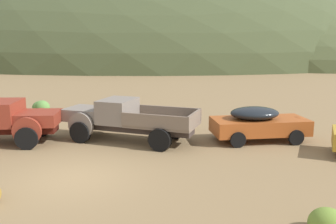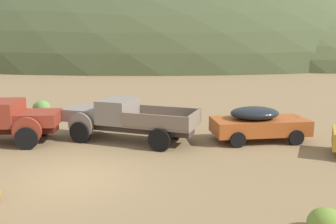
# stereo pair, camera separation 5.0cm
# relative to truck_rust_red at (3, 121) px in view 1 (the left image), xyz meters

# --- Properties ---
(ground_plane) EXTENTS (300.00, 300.00, 0.00)m
(ground_plane) POSITION_rel_truck_rust_red_xyz_m (4.95, -3.39, -0.99)
(ground_plane) COLOR olive
(hill_center) EXTENTS (116.17, 83.87, 42.70)m
(hill_center) POSITION_rel_truck_rust_red_xyz_m (-17.22, 70.88, -0.99)
(hill_center) COLOR #424C2D
(hill_center) RESTS_ON ground
(hill_far_left) EXTENTS (70.32, 82.94, 26.98)m
(hill_far_left) POSITION_rel_truck_rust_red_xyz_m (22.05, 79.91, -0.99)
(hill_far_left) COLOR #4C5633
(hill_far_left) RESTS_ON ground
(truck_rust_red) EXTENTS (6.06, 3.46, 1.89)m
(truck_rust_red) POSITION_rel_truck_rust_red_xyz_m (0.00, 0.00, 0.00)
(truck_rust_red) COLOR #42140D
(truck_rust_red) RESTS_ON ground
(truck_primer_gray) EXTENTS (6.41, 2.91, 1.89)m
(truck_primer_gray) POSITION_rel_truck_rust_red_xyz_m (4.95, 1.39, 0.02)
(truck_primer_gray) COLOR #3D322D
(truck_primer_gray) RESTS_ON ground
(car_oxide_orange) EXTENTS (4.80, 3.12, 1.57)m
(car_oxide_orange) POSITION_rel_truck_rust_red_xyz_m (11.31, 2.54, -0.17)
(car_oxide_orange) COLOR #A34C1E
(car_oxide_orange) RESTS_ON ground
(bush_back_edge) EXTENTS (1.18, 0.98, 0.91)m
(bush_back_edge) POSITION_rel_truck_rust_red_xyz_m (-2.23, 7.00, -0.75)
(bush_back_edge) COLOR #5B8E42
(bush_back_edge) RESTS_ON ground
(bush_front_right) EXTENTS (0.78, 0.62, 0.49)m
(bush_front_right) POSITION_rel_truck_rust_red_xyz_m (-0.53, 2.94, -0.86)
(bush_front_right) COLOR #3D702D
(bush_front_right) RESTS_ON ground
(bush_lone_scrub) EXTENTS (0.92, 0.81, 0.79)m
(bush_lone_scrub) POSITION_rel_truck_rust_red_xyz_m (12.37, -5.49, -0.78)
(bush_lone_scrub) COLOR olive
(bush_lone_scrub) RESTS_ON ground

